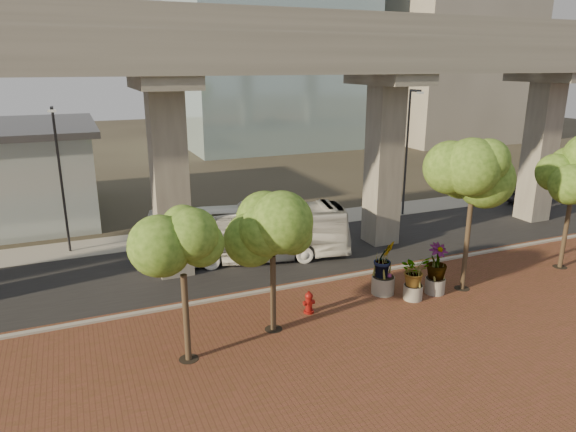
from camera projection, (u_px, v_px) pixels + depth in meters
name	position (u px, v px, depth m)	size (l,w,h in m)	color
ground	(301.00, 269.00, 26.26)	(160.00, 160.00, 0.00)	#342F26
brick_plaza	(389.00, 343.00, 19.19)	(70.00, 13.00, 0.06)	brown
asphalt_road	(286.00, 256.00, 28.02)	(90.00, 8.00, 0.04)	black
curb_strip	(318.00, 282.00, 24.47)	(70.00, 0.25, 0.16)	#9F9D94
far_sidewalk	(253.00, 227.00, 32.87)	(90.00, 3.00, 0.06)	#9F9D94
transit_viaduct	(285.00, 121.00, 25.96)	(72.00, 5.60, 12.40)	gray
midrise_block	(449.00, 49.00, 68.84)	(18.00, 16.00, 24.00)	#9B968C
transit_bus	(249.00, 234.00, 27.06)	(2.49, 10.61, 2.96)	silver
parked_car	(528.00, 192.00, 38.98)	(1.62, 4.68, 1.54)	black
fire_hydrant	(309.00, 302.00, 21.38)	(0.48, 0.44, 0.97)	maroon
planter_front	(414.00, 273.00, 22.41)	(1.88, 1.88, 2.07)	gray
planter_right	(437.00, 264.00, 22.98)	(2.19, 2.19, 2.34)	#A29B93
planter_left	(384.00, 262.00, 22.91)	(2.30, 2.30, 2.53)	gray
street_tree_far_west	(182.00, 248.00, 16.93)	(3.31, 3.31, 5.71)	#473728
street_tree_near_west	(273.00, 230.00, 19.00)	(3.59, 3.59, 5.76)	#473728
street_tree_near_east	(474.00, 177.00, 22.32)	(4.14, 4.14, 7.18)	#473728
street_tree_far_east	(575.00, 175.00, 24.98)	(3.64, 3.64, 6.48)	#473728
streetlamp_west	(60.00, 170.00, 27.23)	(0.39, 1.15, 7.96)	#29292D
streetlamp_east	(408.00, 144.00, 34.15)	(0.42, 1.23, 8.48)	#313236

